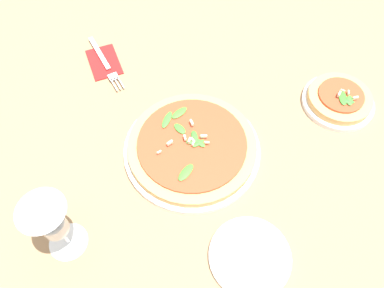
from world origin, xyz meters
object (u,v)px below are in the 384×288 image
at_px(pizza_arugula_main, 192,147).
at_px(pizza_personal_side, 339,100).
at_px(side_plate_white, 250,256).
at_px(wine_glass, 51,222).
at_px(fork, 105,62).

xyz_separation_m(pizza_arugula_main, pizza_personal_side, (-0.03, 0.38, -0.00)).
bearing_deg(side_plate_white, pizza_personal_side, 130.28).
bearing_deg(wine_glass, pizza_personal_side, 103.44).
bearing_deg(wine_glass, fork, 161.93).
relative_size(pizza_arugula_main, pizza_personal_side, 1.77).
bearing_deg(pizza_personal_side, pizza_arugula_main, -85.64).
xyz_separation_m(pizza_arugula_main, fork, (-0.32, -0.14, -0.01)).
height_order(wine_glass, side_plate_white, wine_glass).
bearing_deg(side_plate_white, wine_glass, -111.32).
bearing_deg(pizza_arugula_main, pizza_personal_side, 94.36).
relative_size(pizza_personal_side, fork, 0.82).
xyz_separation_m(wine_glass, fork, (-0.45, 0.15, -0.10)).
distance_m(pizza_arugula_main, pizza_personal_side, 0.38).
distance_m(pizza_arugula_main, side_plate_white, 0.26).
height_order(fork, side_plate_white, side_plate_white).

